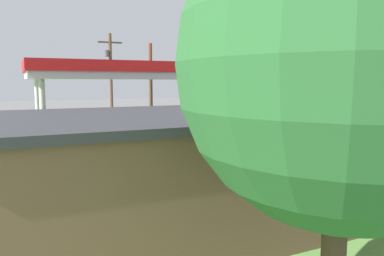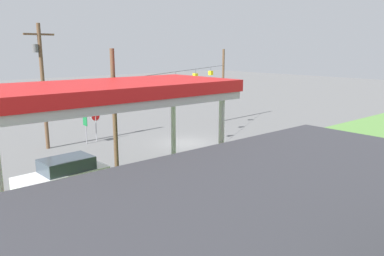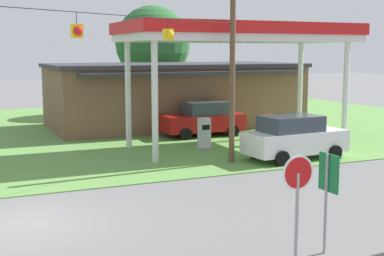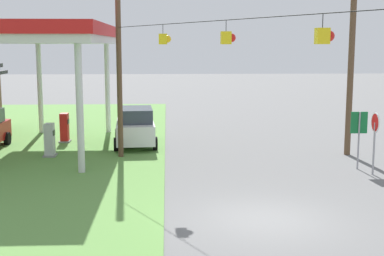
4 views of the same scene
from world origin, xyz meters
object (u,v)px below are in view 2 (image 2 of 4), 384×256
(car_at_pumps_rear, at_px, (162,222))
(utility_pole_main, at_px, (42,80))
(route_sign, at_px, (85,123))
(fuel_pump_far, at_px, (75,210))
(stop_sign_roadside, at_px, (96,120))
(car_at_pumps_front, at_px, (64,177))
(fuel_pump_near, at_px, (146,190))
(gas_station_store, at_px, (260,251))
(gas_station_canopy, at_px, (108,95))

(car_at_pumps_rear, relative_size, utility_pole_main, 0.49)
(route_sign, height_order, utility_pole_main, utility_pole_main)
(fuel_pump_far, bearing_deg, stop_sign_roadside, -119.43)
(car_at_pumps_front, relative_size, car_at_pumps_rear, 1.03)
(route_sign, bearing_deg, fuel_pump_far, 63.52)
(fuel_pump_near, bearing_deg, fuel_pump_far, 0.00)
(gas_station_store, relative_size, utility_pole_main, 1.68)
(utility_pole_main, bearing_deg, car_at_pumps_front, 75.26)
(fuel_pump_far, height_order, stop_sign_roadside, stop_sign_roadside)
(route_sign, bearing_deg, gas_station_store, 77.50)
(route_sign, bearing_deg, car_at_pumps_rear, 74.56)
(fuel_pump_near, relative_size, car_at_pumps_front, 0.33)
(car_at_pumps_rear, bearing_deg, route_sign, 74.57)
(fuel_pump_far, bearing_deg, gas_station_canopy, 179.95)
(fuel_pump_near, bearing_deg, gas_station_canopy, 0.05)
(fuel_pump_near, xyz_separation_m, route_sign, (-3.00, -13.33, 0.97))
(gas_station_canopy, relative_size, car_at_pumps_rear, 2.49)
(route_sign, bearing_deg, stop_sign_roadside, -165.56)
(car_at_pumps_front, xyz_separation_m, stop_sign_roadside, (-6.63, -9.82, 0.81))
(gas_station_canopy, xyz_separation_m, fuel_pump_near, (-1.82, -0.00, -4.81))
(gas_station_canopy, relative_size, utility_pole_main, 1.22)
(fuel_pump_near, distance_m, utility_pole_main, 14.60)
(fuel_pump_near, height_order, utility_pole_main, utility_pole_main)
(gas_station_store, bearing_deg, fuel_pump_near, -102.23)
(gas_station_store, xyz_separation_m, fuel_pump_near, (-1.88, -8.69, -1.26))
(fuel_pump_far, height_order, utility_pole_main, utility_pole_main)
(gas_station_canopy, height_order, car_at_pumps_front, gas_station_canopy)
(stop_sign_roadside, height_order, route_sign, stop_sign_roadside)
(gas_station_store, distance_m, utility_pole_main, 22.89)
(gas_station_canopy, distance_m, fuel_pump_far, 5.14)
(car_at_pumps_front, xyz_separation_m, car_at_pumps_rear, (-0.88, 7.55, -0.01))
(gas_station_store, xyz_separation_m, route_sign, (-4.88, -22.02, -0.30))
(gas_station_store, distance_m, car_at_pumps_rear, 5.02)
(gas_station_canopy, xyz_separation_m, stop_sign_roadside, (-5.85, -13.60, -3.74))
(gas_station_store, height_order, car_at_pumps_front, gas_station_store)
(fuel_pump_near, bearing_deg, gas_station_store, 77.77)
(gas_station_store, xyz_separation_m, fuel_pump_far, (1.76, -8.69, -1.26))
(gas_station_canopy, bearing_deg, car_at_pumps_front, -78.22)
(gas_station_store, distance_m, car_at_pumps_front, 12.53)
(fuel_pump_near, xyz_separation_m, car_at_pumps_front, (2.61, -3.78, 0.26))
(utility_pole_main, bearing_deg, route_sign, 169.34)
(stop_sign_roadside, xyz_separation_m, route_sign, (1.03, 0.26, -0.10))
(car_at_pumps_rear, relative_size, route_sign, 1.92)
(car_at_pumps_front, distance_m, utility_pole_main, 11.28)
(fuel_pump_far, bearing_deg, route_sign, -116.48)
(gas_station_canopy, distance_m, fuel_pump_near, 5.14)
(fuel_pump_near, xyz_separation_m, utility_pole_main, (-0.05, -13.88, 4.51))
(fuel_pump_far, bearing_deg, car_at_pumps_front, -105.31)
(car_at_pumps_rear, bearing_deg, car_at_pumps_front, 96.67)
(utility_pole_main, bearing_deg, fuel_pump_far, 75.11)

